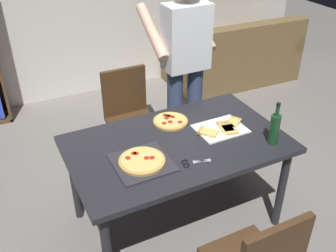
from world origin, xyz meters
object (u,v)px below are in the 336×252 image
at_px(person_serving_pizza, 185,62).
at_px(second_pizza_plain, 170,121).
at_px(dining_table, 177,151).
at_px(couch, 233,60).
at_px(wine_bottle, 275,128).
at_px(kitchen_scissors, 191,163).
at_px(chair_far_side, 129,112).
at_px(pepperoni_pizza_on_tray, 142,161).

height_order(person_serving_pizza, second_pizza_plain, person_serving_pizza).
height_order(dining_table, couch, couch).
xyz_separation_m(wine_bottle, kitchen_scissors, (-0.63, 0.05, -0.11)).
distance_m(chair_far_side, couch, 2.17).
distance_m(person_serving_pizza, kitchen_scissors, 1.13).
distance_m(chair_far_side, person_serving_pizza, 0.70).
bearing_deg(pepperoni_pizza_on_tray, wine_bottle, -11.71).
bearing_deg(dining_table, couch, 46.31).
bearing_deg(person_serving_pizza, second_pizza_plain, -128.58).
xyz_separation_m(person_serving_pizza, pepperoni_pizza_on_tray, (-0.77, -0.85, -0.23)).
relative_size(couch, kitchen_scissors, 8.69).
bearing_deg(second_pizza_plain, person_serving_pizza, 51.42).
bearing_deg(kitchen_scissors, dining_table, 82.56).
bearing_deg(dining_table, chair_far_side, 90.00).
bearing_deg(wine_bottle, second_pizza_plain, 132.35).
xyz_separation_m(kitchen_scissors, second_pizza_plain, (0.11, 0.52, 0.01)).
distance_m(pepperoni_pizza_on_tray, second_pizza_plain, 0.55).
bearing_deg(person_serving_pizza, pepperoni_pizza_on_tray, -132.38).
bearing_deg(kitchen_scissors, pepperoni_pizza_on_tray, 153.45).
relative_size(dining_table, pepperoni_pizza_on_tray, 4.20).
xyz_separation_m(dining_table, pepperoni_pizza_on_tray, (-0.32, -0.11, 0.09)).
bearing_deg(wine_bottle, couch, 60.33).
bearing_deg(couch, wine_bottle, -119.67).
distance_m(dining_table, pepperoni_pizza_on_tray, 0.35).
xyz_separation_m(chair_far_side, couch, (1.90, 1.03, -0.21)).
bearing_deg(wine_bottle, pepperoni_pizza_on_tray, 168.29).
bearing_deg(dining_table, pepperoni_pizza_on_tray, -160.31).
bearing_deg(kitchen_scissors, second_pizza_plain, 78.03).
relative_size(chair_far_side, wine_bottle, 2.85).
relative_size(person_serving_pizza, kitchen_scissors, 8.81).
xyz_separation_m(person_serving_pizza, second_pizza_plain, (-0.38, -0.47, -0.24)).
bearing_deg(pepperoni_pizza_on_tray, couch, 43.44).
relative_size(dining_table, couch, 0.89).
bearing_deg(second_pizza_plain, couch, 43.44).
xyz_separation_m(couch, pepperoni_pizza_on_tray, (-2.22, -2.10, 0.46)).
height_order(chair_far_side, person_serving_pizza, person_serving_pizza).
xyz_separation_m(dining_table, chair_far_side, (0.00, 0.95, -0.16)).
distance_m(dining_table, wine_bottle, 0.69).
bearing_deg(dining_table, second_pizza_plain, 73.69).
distance_m(dining_table, chair_far_side, 0.97).
relative_size(couch, wine_bottle, 5.46).
relative_size(couch, pepperoni_pizza_on_tray, 4.73).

